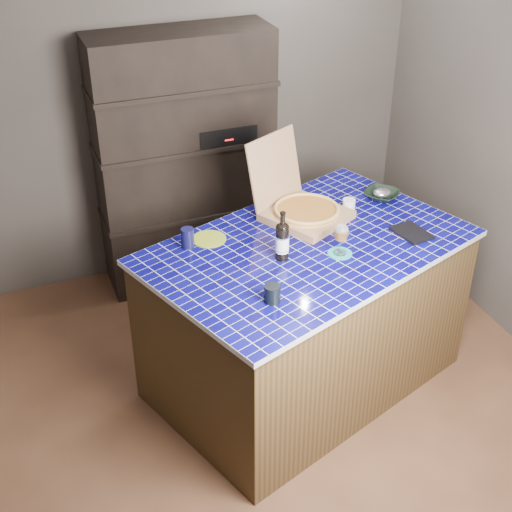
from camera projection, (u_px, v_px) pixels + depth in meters
name	position (u px, v px, depth m)	size (l,w,h in m)	color
room	(270.00, 218.00, 3.52)	(3.50, 3.50, 3.50)	brown
shelving_unit	(186.00, 162.00, 4.91)	(1.20, 0.41, 1.80)	black
kitchen_island	(305.00, 315.00, 4.13)	(2.01, 1.62, 0.95)	#4D361E
pizza_box	(303.00, 208.00, 4.10)	(0.59, 0.63, 0.45)	#94654C
mead_bottle	(282.00, 241.00, 3.70)	(0.07, 0.07, 0.28)	black
teal_trivet	(340.00, 253.00, 3.79)	(0.13, 0.13, 0.01)	teal
wine_glass	(341.00, 233.00, 3.73)	(0.08, 0.08, 0.18)	white
tumbler	(272.00, 294.00, 3.40)	(0.08, 0.08, 0.09)	black
dvd_case	(412.00, 233.00, 3.97)	(0.15, 0.22, 0.02)	black
bowl	(382.00, 195.00, 4.32)	(0.20, 0.20, 0.05)	black
foil_contents	(382.00, 193.00, 4.31)	(0.11, 0.09, 0.05)	silver
white_jar	(349.00, 204.00, 4.20)	(0.08, 0.08, 0.06)	white
navy_cup	(188.00, 238.00, 3.83)	(0.07, 0.07, 0.11)	#0E0E33
green_trivet	(209.00, 239.00, 3.92)	(0.19, 0.19, 0.01)	olive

